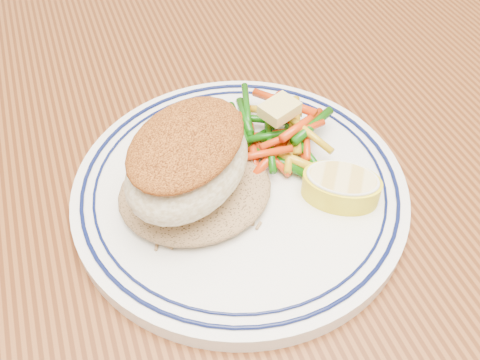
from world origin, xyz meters
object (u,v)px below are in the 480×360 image
Objects in this scene: dining_table at (268,301)px; lemon_wedge at (341,186)px; rice_pilaf at (195,188)px; vegetable_pile at (275,134)px; fish_fillet at (188,160)px; plate at (240,189)px.

dining_table is 19.56× the size of lemon_wedge.
vegetable_pile is (0.08, 0.03, 0.00)m from rice_pilaf.
vegetable_pile is at bearing 21.73° from fish_fillet.
rice_pilaf is (-0.04, -0.00, 0.02)m from plate.
vegetable_pile is (0.04, 0.03, 0.02)m from plate.
lemon_wedge is (0.03, -0.07, -0.00)m from vegetable_pile.
lemon_wedge is at bearing -18.91° from fish_fillet.
rice_pilaf is 0.08m from vegetable_pile.
vegetable_pile is at bearing 36.30° from plate.
plate is at bearing 149.93° from lemon_wedge.
rice_pilaf is at bearing -178.79° from plate.
vegetable_pile reaches higher than plate.
lemon_wedge is (0.11, -0.04, -0.03)m from fish_fillet.
lemon_wedge is (0.06, 0.01, 0.12)m from dining_table.
lemon_wedge is at bearing -70.00° from vegetable_pile.
dining_table is 0.12m from plate.
plate is (-0.01, 0.05, 0.11)m from dining_table.
lemon_wedge reaches higher than dining_table.
vegetable_pile is (0.03, 0.08, 0.13)m from dining_table.
dining_table is 5.66× the size of plate.
vegetable_pile is 0.07m from lemon_wedge.
lemon_wedge is at bearing -20.16° from rice_pilaf.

